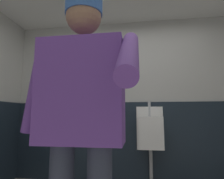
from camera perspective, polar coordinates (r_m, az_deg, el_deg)
name	(u,v)px	position (r m, az deg, el deg)	size (l,w,h in m)	color
wall_back	(130,99)	(3.08, 5.43, -2.78)	(4.41, 0.12, 2.58)	#B2B2AD
wainscot_band_back	(130,142)	(3.03, 5.53, -15.51)	(3.81, 0.03, 1.22)	#19232D
urinal_solo	(150,132)	(2.86, 11.59, -12.51)	(0.40, 0.34, 1.24)	white
person	(81,111)	(1.11, -9.31, -6.61)	(0.71, 0.60, 1.74)	#2D3342
soap_dispenser	(99,91)	(3.06, -3.83, -0.58)	(0.10, 0.07, 0.18)	silver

